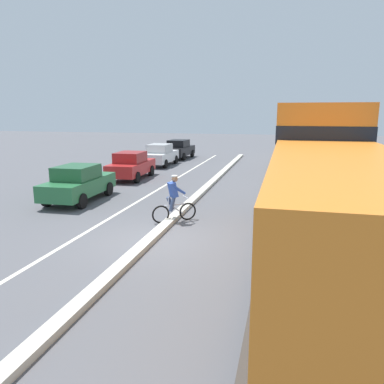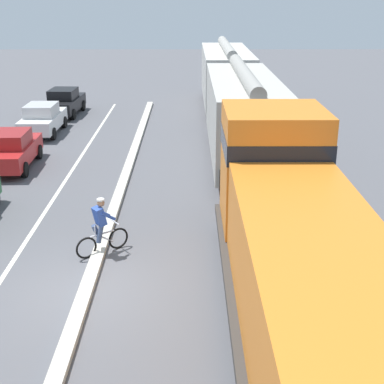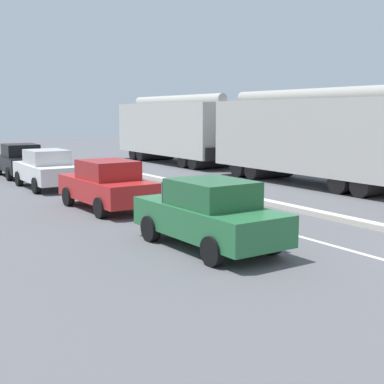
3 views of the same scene
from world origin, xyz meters
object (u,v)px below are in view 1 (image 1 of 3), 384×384
at_px(locomotive, 329,200).
at_px(parked_car_red, 131,165).
at_px(hopper_car_middle, 299,135).
at_px(cyclist, 174,200).
at_px(parked_car_black, 179,149).
at_px(parked_car_white, 160,155).
at_px(parked_car_green, 79,183).
at_px(hopper_car_lead, 306,147).

height_order(locomotive, parked_car_red, locomotive).
distance_m(hopper_car_middle, cyclist, 21.29).
bearing_deg(parked_car_black, parked_car_white, -91.76).
bearing_deg(locomotive, hopper_car_middle, 90.00).
relative_size(parked_car_green, parked_car_black, 1.00).
bearing_deg(parked_car_red, hopper_car_lead, 5.29).
xyz_separation_m(locomotive, hopper_car_middle, (0.00, 23.76, 0.28)).
distance_m(parked_car_white, cyclist, 15.01).
xyz_separation_m(parked_car_green, parked_car_white, (-0.17, 11.88, 0.00)).
relative_size(hopper_car_lead, parked_car_green, 2.50).
height_order(parked_car_green, cyclist, cyclist).
xyz_separation_m(parked_car_green, cyclist, (5.12, -2.17, 0.00)).
bearing_deg(parked_car_red, locomotive, -48.17).
bearing_deg(hopper_car_lead, parked_car_green, -145.50).
height_order(hopper_car_middle, parked_car_green, hopper_car_middle).
bearing_deg(cyclist, locomotive, -31.99).
distance_m(hopper_car_lead, parked_car_red, 10.17).
height_order(locomotive, parked_car_green, locomotive).
xyz_separation_m(parked_car_white, parked_car_black, (0.14, 4.65, 0.00)).
relative_size(parked_car_red, parked_car_black, 1.00).
bearing_deg(parked_car_green, parked_car_red, 89.98).
relative_size(hopper_car_lead, parked_car_black, 2.48).
height_order(parked_car_black, cyclist, cyclist).
relative_size(parked_car_green, parked_car_red, 1.00).
distance_m(locomotive, parked_car_white, 19.97).
relative_size(hopper_car_middle, parked_car_black, 2.48).
distance_m(parked_car_green, parked_car_white, 11.88).
distance_m(hopper_car_middle, parked_car_red, 16.11).
bearing_deg(parked_car_red, cyclist, -57.88).
bearing_deg(locomotive, parked_car_white, 120.81).
bearing_deg(hopper_car_lead, parked_car_white, 154.05).
bearing_deg(parked_car_red, hopper_car_middle, 51.28).
relative_size(hopper_car_lead, parked_car_white, 2.52).
bearing_deg(cyclist, hopper_car_lead, 61.47).
bearing_deg(locomotive, parked_car_black, 114.82).
xyz_separation_m(locomotive, cyclist, (-4.93, 3.08, -0.98)).
bearing_deg(parked_car_green, parked_car_white, 90.80).
relative_size(locomotive, cyclist, 6.77).
bearing_deg(parked_car_black, hopper_car_middle, 11.11).
xyz_separation_m(locomotive, parked_car_black, (-10.07, 21.78, -0.98)).
xyz_separation_m(locomotive, parked_car_white, (-10.22, 17.13, -0.98)).
bearing_deg(parked_car_green, cyclist, -22.96).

